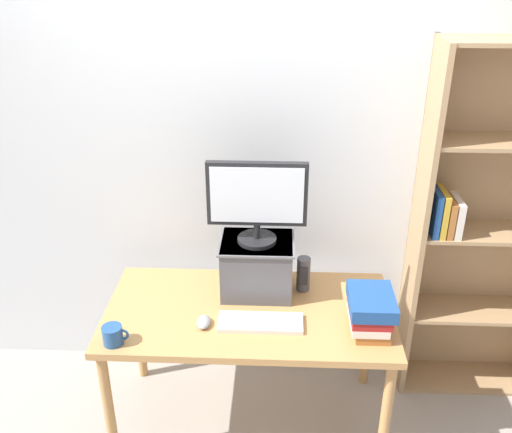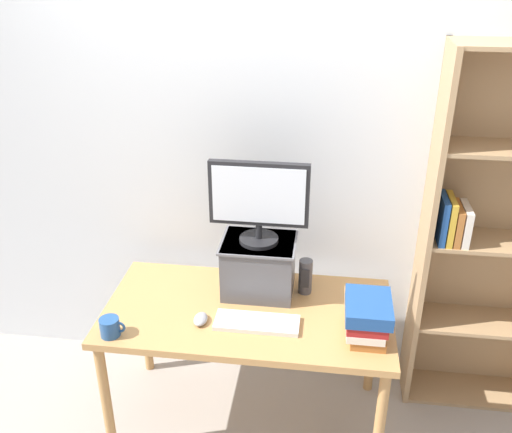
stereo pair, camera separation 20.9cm
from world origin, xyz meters
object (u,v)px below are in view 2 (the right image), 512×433
object	(u,v)px
computer_mouse	(201,319)
book_stack	(367,317)
coffee_mug	(110,327)
computer_monitor	(259,200)
keyboard	(257,323)
desk	(248,321)
desk_speaker	(305,276)
riser_box	(259,265)
bookshelf_unit	(498,239)

from	to	relation	value
computer_mouse	book_stack	size ratio (longest dim) A/B	0.37
coffee_mug	book_stack	bearing A→B (deg)	7.74
computer_monitor	book_stack	size ratio (longest dim) A/B	1.72
book_stack	coffee_mug	size ratio (longest dim) A/B	2.32
computer_monitor	book_stack	distance (m)	0.74
keyboard	book_stack	xyz separation A→B (m)	(0.50, -0.01, 0.09)
desk	desk_speaker	size ratio (longest dim) A/B	7.57
computer_mouse	desk_speaker	distance (m)	0.58
desk	desk_speaker	world-z (taller)	desk_speaker
riser_box	desk_speaker	xyz separation A→B (m)	(0.24, 0.01, -0.06)
book_stack	desk	bearing A→B (deg)	167.59
bookshelf_unit	desk_speaker	xyz separation A→B (m)	(-0.95, -0.20, -0.18)
computer_monitor	book_stack	xyz separation A→B (m)	(0.53, -0.30, -0.42)
desk	book_stack	size ratio (longest dim) A/B	5.03
computer_mouse	desk_speaker	xyz separation A→B (m)	(0.47, 0.32, 0.07)
coffee_mug	riser_box	bearing A→B (deg)	36.19
desk_speaker	computer_mouse	bearing A→B (deg)	-145.89
desk	riser_box	size ratio (longest dim) A/B	3.77
riser_box	computer_mouse	xyz separation A→B (m)	(-0.24, -0.31, -0.13)
bookshelf_unit	keyboard	distance (m)	1.29
computer_monitor	coffee_mug	bearing A→B (deg)	-143.89
desk	book_stack	bearing A→B (deg)	-12.41
bookshelf_unit	book_stack	size ratio (longest dim) A/B	6.99
book_stack	riser_box	bearing A→B (deg)	150.71
desk	riser_box	world-z (taller)	riser_box
desk	desk_speaker	xyz separation A→B (m)	(0.27, 0.19, 0.17)
riser_box	book_stack	xyz separation A→B (m)	(0.53, -0.30, -0.05)
keyboard	computer_mouse	distance (m)	0.27
riser_box	computer_mouse	world-z (taller)	riser_box
desk	riser_box	distance (m)	0.29
keyboard	coffee_mug	size ratio (longest dim) A/B	3.31
riser_box	coffee_mug	world-z (taller)	riser_box
bookshelf_unit	book_stack	distance (m)	0.85
bookshelf_unit	riser_box	xyz separation A→B (m)	(-1.19, -0.21, -0.12)
computer_monitor	computer_mouse	xyz separation A→B (m)	(-0.24, -0.31, -0.50)
keyboard	desk_speaker	size ratio (longest dim) A/B	2.15
desk	computer_monitor	xyz separation A→B (m)	(0.03, 0.17, 0.59)
riser_box	computer_monitor	world-z (taller)	computer_monitor
desk_speaker	book_stack	bearing A→B (deg)	-46.61
desk	bookshelf_unit	bearing A→B (deg)	17.63
coffee_mug	keyboard	bearing A→B (deg)	14.22
computer_mouse	bookshelf_unit	bearing A→B (deg)	20.04
riser_box	keyboard	distance (m)	0.32
keyboard	riser_box	bearing A→B (deg)	95.73
coffee_mug	desk_speaker	size ratio (longest dim) A/B	0.65
desk	computer_monitor	world-z (taller)	computer_monitor
riser_box	desk_speaker	distance (m)	0.24
computer_mouse	book_stack	distance (m)	0.77
riser_box	keyboard	world-z (taller)	riser_box
computer_monitor	computer_mouse	distance (m)	0.63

